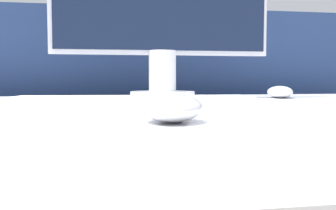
{
  "coord_description": "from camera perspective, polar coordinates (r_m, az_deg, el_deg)",
  "views": [
    {
      "loc": [
        -0.15,
        -0.71,
        0.79
      ],
      "look_at": [
        -0.06,
        -0.19,
        0.76
      ],
      "focal_mm": 42.0,
      "sensor_mm": 36.0,
      "label": 1
    }
  ],
  "objects": [
    {
      "name": "keyboard",
      "position": [
        0.68,
        -5.31,
        0.19
      ],
      "size": [
        0.44,
        0.17,
        0.02
      ],
      "rotation": [
        0.0,
        0.0,
        -0.11
      ],
      "color": "silver",
      "rests_on": "desk"
    },
    {
      "name": "computer_mouse_near",
      "position": [
        0.49,
        0.62,
        -0.44
      ],
      "size": [
        0.1,
        0.12,
        0.04
      ],
      "rotation": [
        0.0,
        0.0,
        -0.29
      ],
      "color": "silver",
      "rests_on": "desk"
    },
    {
      "name": "computer_mouse_far",
      "position": [
        1.14,
        15.94,
        1.83
      ],
      "size": [
        0.09,
        0.1,
        0.03
      ],
      "rotation": [
        0.0,
        0.0,
        -0.24
      ],
      "color": "silver",
      "rests_on": "desk"
    },
    {
      "name": "partition_panel",
      "position": [
        1.43,
        -4.04,
        -7.04
      ],
      "size": [
        5.0,
        0.03,
        1.04
      ],
      "color": "navy",
      "rests_on": "ground_plane"
    }
  ]
}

